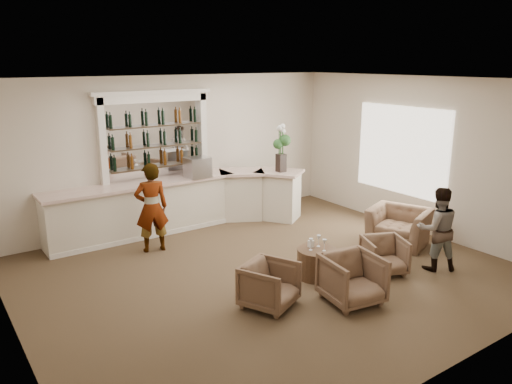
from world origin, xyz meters
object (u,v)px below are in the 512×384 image
(cocktail_table, at_px, (317,263))
(sommelier, at_px, (152,208))
(armchair_left, at_px, (270,285))
(armchair_center, at_px, (352,279))
(guest, at_px, (437,229))
(armchair_right, at_px, (384,255))
(flower_vase, at_px, (281,145))
(armchair_far, at_px, (399,226))
(bar_counter, at_px, (181,204))
(espresso_machine, at_px, (198,167))

(cocktail_table, relative_size, sommelier, 0.39)
(armchair_left, distance_m, armchair_center, 1.27)
(armchair_center, bearing_deg, guest, 10.75)
(guest, bearing_deg, armchair_right, 5.21)
(flower_vase, bearing_deg, armchair_far, -69.78)
(armchair_right, bearing_deg, bar_counter, 138.49)
(armchair_far, bearing_deg, sommelier, -142.56)
(cocktail_table, relative_size, armchair_right, 0.97)
(espresso_machine, relative_size, flower_vase, 0.46)
(sommelier, bearing_deg, armchair_left, 111.61)
(bar_counter, distance_m, flower_vase, 2.59)
(bar_counter, height_order, armchair_left, bar_counter)
(guest, xyz_separation_m, armchair_center, (-2.13, -0.06, -0.37))
(cocktail_table, xyz_separation_m, espresso_machine, (-0.38, 3.49, 1.11))
(sommelier, xyz_separation_m, armchair_right, (2.88, -3.28, -0.56))
(cocktail_table, height_order, armchair_left, armchair_left)
(guest, xyz_separation_m, armchair_far, (0.47, 1.20, -0.38))
(espresso_machine, bearing_deg, armchair_far, -51.74)
(cocktail_table, xyz_separation_m, guest, (1.95, -0.95, 0.50))
(cocktail_table, xyz_separation_m, armchair_center, (-0.18, -1.01, 0.13))
(armchair_center, bearing_deg, sommelier, 122.47)
(guest, bearing_deg, bar_counter, -28.52)
(armchair_left, distance_m, flower_vase, 4.50)
(armchair_left, distance_m, armchair_far, 3.76)
(armchair_far, bearing_deg, flower_vase, 178.29)
(sommelier, bearing_deg, armchair_center, 125.77)
(armchair_left, bearing_deg, espresso_machine, 51.74)
(armchair_far, xyz_separation_m, espresso_machine, (-2.79, 3.25, 0.99))
(cocktail_table, bearing_deg, armchair_far, 5.83)
(espresso_machine, xyz_separation_m, flower_vase, (1.82, -0.60, 0.39))
(bar_counter, height_order, armchair_right, bar_counter)
(bar_counter, bearing_deg, armchair_center, -82.80)
(armchair_far, relative_size, flower_vase, 1.04)
(armchair_center, xyz_separation_m, espresso_machine, (-0.20, 4.50, 0.98))
(bar_counter, bearing_deg, armchair_far, -46.43)
(sommelier, relative_size, espresso_machine, 3.53)
(espresso_machine, distance_m, flower_vase, 1.96)
(armchair_center, relative_size, flower_vase, 0.77)
(bar_counter, relative_size, armchair_far, 5.06)
(bar_counter, xyz_separation_m, armchair_left, (-0.53, -3.98, -0.23))
(armchair_center, distance_m, espresso_machine, 4.61)
(espresso_machine, bearing_deg, armchair_right, -72.49)
(cocktail_table, distance_m, sommelier, 3.34)
(sommelier, relative_size, armchair_right, 2.50)
(bar_counter, relative_size, guest, 3.82)
(sommelier, height_order, armchair_far, sommelier)
(armchair_center, height_order, armchair_far, armchair_center)
(armchair_left, bearing_deg, bar_counter, 57.35)
(bar_counter, relative_size, cocktail_table, 8.42)
(bar_counter, distance_m, espresso_machine, 0.88)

